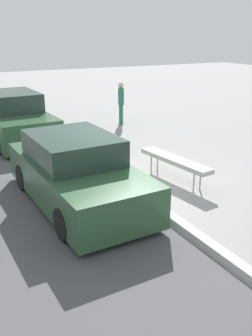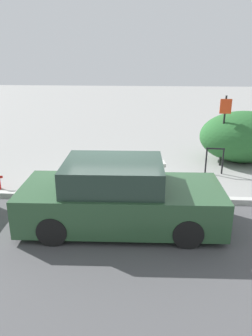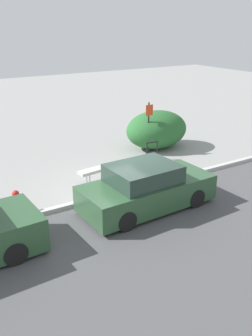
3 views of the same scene
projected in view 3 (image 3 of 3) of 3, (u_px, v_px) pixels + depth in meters
name	position (u px, v px, depth m)	size (l,w,h in m)	color
ground_plane	(116.00, 195.00, 12.65)	(60.00, 60.00, 0.00)	gray
road_strip	(229.00, 278.00, 8.56)	(60.00, 10.00, 0.01)	#4C4C4F
curb	(116.00, 193.00, 12.62)	(60.00, 0.20, 0.13)	#B7B7B2
bench	(106.00, 167.00, 13.61)	(2.25, 0.64, 0.59)	#99999E
bike_rack	(152.00, 149.00, 15.60)	(0.55, 0.10, 0.83)	black
sign_post	(149.00, 124.00, 16.07)	(0.36, 0.08, 2.30)	black
fire_hydrant	(16.00, 201.00, 11.30)	(0.36, 0.22, 0.77)	red
shrub_hedge	(157.00, 130.00, 17.10)	(2.97, 2.21, 1.73)	#28602D
parked_car_near	(146.00, 189.00, 11.55)	(4.28, 1.91, 1.46)	black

